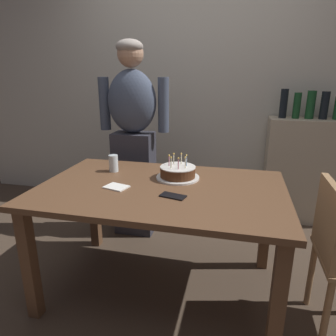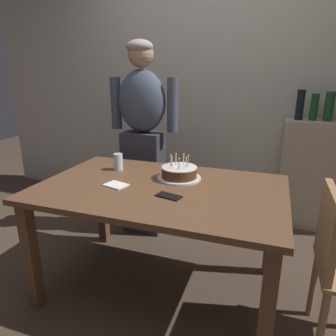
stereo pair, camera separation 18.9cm
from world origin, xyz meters
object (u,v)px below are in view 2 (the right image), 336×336
(cell_phone, at_px, (169,196))
(person_man_bearded, at_px, (143,137))
(birthday_cake, at_px, (179,173))
(napkin_stack, at_px, (116,185))
(water_glass_near, at_px, (118,162))

(cell_phone, bearing_deg, person_man_bearded, 135.44)
(cell_phone, bearing_deg, birthday_cake, 110.32)
(birthday_cake, xyz_separation_m, person_man_bearded, (-0.50, 0.56, 0.09))
(person_man_bearded, bearing_deg, napkin_stack, 102.07)
(cell_phone, bearing_deg, water_glass_near, 158.57)
(water_glass_near, height_order, napkin_stack, water_glass_near)
(birthday_cake, bearing_deg, cell_phone, -83.31)
(water_glass_near, distance_m, cell_phone, 0.62)
(cell_phone, height_order, napkin_stack, same)
(water_glass_near, height_order, cell_phone, water_glass_near)
(water_glass_near, xyz_separation_m, cell_phone, (0.51, -0.36, -0.06))
(birthday_cake, height_order, water_glass_near, birthday_cake)
(birthday_cake, xyz_separation_m, napkin_stack, (-0.33, -0.25, -0.04))
(cell_phone, xyz_separation_m, napkin_stack, (-0.37, 0.06, 0.00))
(person_man_bearded, bearing_deg, cell_phone, 121.81)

